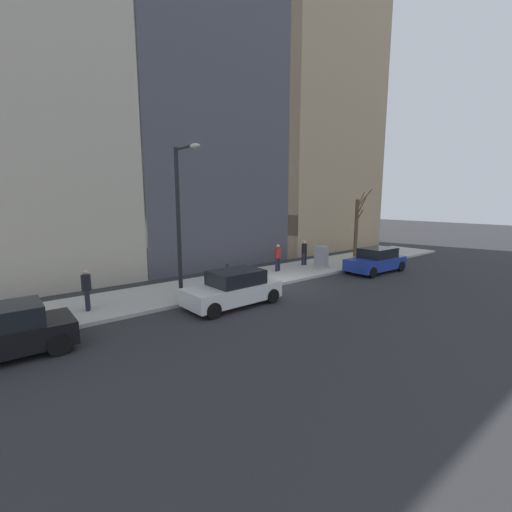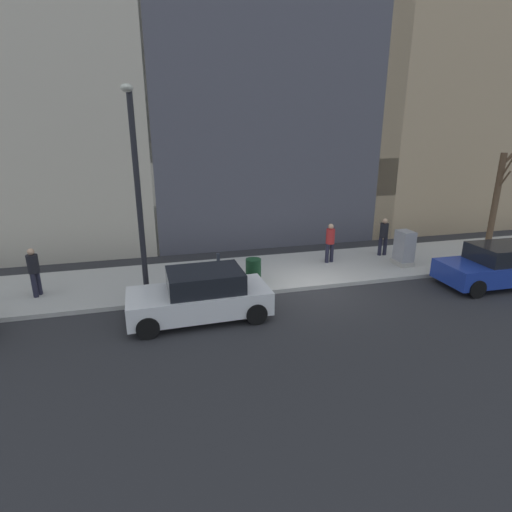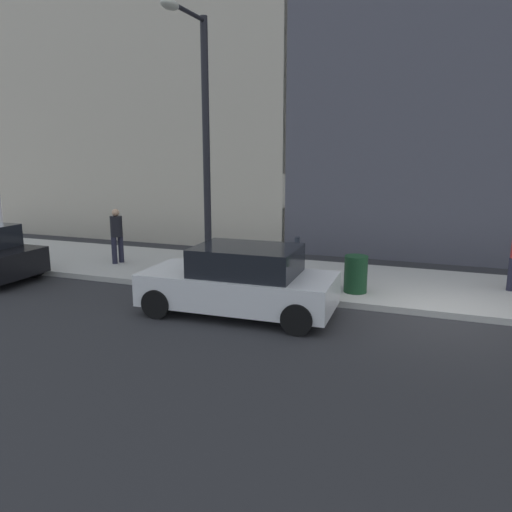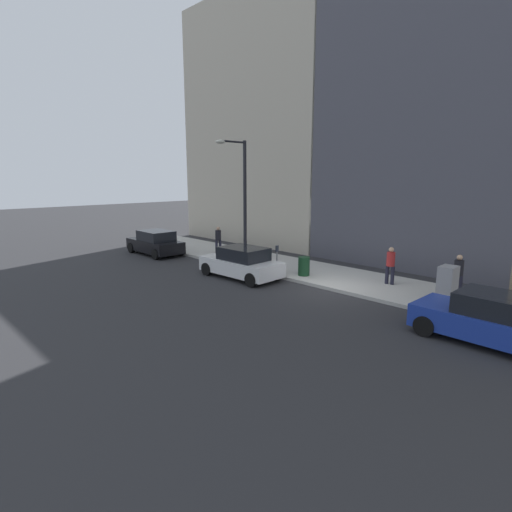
{
  "view_description": "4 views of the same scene",
  "coord_description": "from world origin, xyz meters",
  "px_view_note": "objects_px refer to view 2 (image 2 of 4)",
  "views": [
    {
      "loc": [
        -12.86,
        12.39,
        4.53
      ],
      "look_at": [
        -0.02,
        1.97,
        1.78
      ],
      "focal_mm": 24.0,
      "sensor_mm": 36.0,
      "label": 1
    },
    {
      "loc": [
        -12.33,
        5.39,
        5.5
      ],
      "look_at": [
        -0.17,
        2.18,
        1.51
      ],
      "focal_mm": 28.0,
      "sensor_mm": 36.0,
      "label": 2
    },
    {
      "loc": [
        -10.94,
        0.2,
        3.57
      ],
      "look_at": [
        0.86,
        4.56,
        0.86
      ],
      "focal_mm": 35.0,
      "sensor_mm": 36.0,
      "label": 3
    },
    {
      "loc": [
        -13.87,
        -9.77,
        4.82
      ],
      "look_at": [
        -0.22,
        4.15,
        0.95
      ],
      "focal_mm": 28.0,
      "sensor_mm": 36.0,
      "label": 4
    }
  ],
  "objects_px": {
    "streetlamp": "(137,181)",
    "pedestrian_midblock": "(330,241)",
    "bare_tree": "(497,197)",
    "office_tower_right": "(11,64)",
    "pedestrian_near_meter": "(384,235)",
    "office_block_center": "(252,45)",
    "parked_car_blue": "(498,266)",
    "parking_meter": "(218,268)",
    "pedestrian_far_corner": "(34,269)",
    "parked_car_white": "(201,295)",
    "utility_box": "(404,248)",
    "trash_bin": "(253,271)"
  },
  "relations": [
    {
      "from": "parking_meter",
      "to": "pedestrian_far_corner",
      "type": "distance_m",
      "value": 6.09
    },
    {
      "from": "pedestrian_near_meter",
      "to": "office_block_center",
      "type": "distance_m",
      "value": 13.04
    },
    {
      "from": "pedestrian_near_meter",
      "to": "parked_car_white",
      "type": "bearing_deg",
      "value": 31.17
    },
    {
      "from": "parking_meter",
      "to": "office_block_center",
      "type": "height_order",
      "value": "office_block_center"
    },
    {
      "from": "pedestrian_far_corner",
      "to": "pedestrian_near_meter",
      "type": "bearing_deg",
      "value": 114.03
    },
    {
      "from": "parking_meter",
      "to": "pedestrian_near_meter",
      "type": "height_order",
      "value": "pedestrian_near_meter"
    },
    {
      "from": "parked_car_blue",
      "to": "utility_box",
      "type": "xyz_separation_m",
      "value": [
        2.53,
        2.23,
        0.11
      ]
    },
    {
      "from": "parked_car_white",
      "to": "office_tower_right",
      "type": "relative_size",
      "value": 0.25
    },
    {
      "from": "parked_car_blue",
      "to": "utility_box",
      "type": "relative_size",
      "value": 2.96
    },
    {
      "from": "pedestrian_midblock",
      "to": "pedestrian_far_corner",
      "type": "bearing_deg",
      "value": -8.18
    },
    {
      "from": "streetlamp",
      "to": "pedestrian_midblock",
      "type": "bearing_deg",
      "value": -74.43
    },
    {
      "from": "bare_tree",
      "to": "pedestrian_midblock",
      "type": "xyz_separation_m",
      "value": [
        -0.22,
        8.38,
        -1.43
      ]
    },
    {
      "from": "trash_bin",
      "to": "pedestrian_midblock",
      "type": "relative_size",
      "value": 0.54
    },
    {
      "from": "parked_car_white",
      "to": "pedestrian_midblock",
      "type": "bearing_deg",
      "value": -60.33
    },
    {
      "from": "pedestrian_near_meter",
      "to": "pedestrian_midblock",
      "type": "bearing_deg",
      "value": 13.76
    },
    {
      "from": "utility_box",
      "to": "bare_tree",
      "type": "xyz_separation_m",
      "value": [
        1.28,
        -5.56,
        1.67
      ]
    },
    {
      "from": "bare_tree",
      "to": "pedestrian_far_corner",
      "type": "distance_m",
      "value": 19.47
    },
    {
      "from": "streetlamp",
      "to": "parked_car_white",
      "type": "bearing_deg",
      "value": -132.6
    },
    {
      "from": "parking_meter",
      "to": "office_tower_right",
      "type": "distance_m",
      "value": 16.09
    },
    {
      "from": "parking_meter",
      "to": "utility_box",
      "type": "relative_size",
      "value": 0.94
    },
    {
      "from": "bare_tree",
      "to": "office_tower_right",
      "type": "bearing_deg",
      "value": 66.68
    },
    {
      "from": "pedestrian_midblock",
      "to": "office_tower_right",
      "type": "xyz_separation_m",
      "value": [
        9.58,
        13.32,
        7.52
      ]
    },
    {
      "from": "parked_car_white",
      "to": "utility_box",
      "type": "height_order",
      "value": "utility_box"
    },
    {
      "from": "streetlamp",
      "to": "bare_tree",
      "type": "relative_size",
      "value": 1.27
    },
    {
      "from": "streetlamp",
      "to": "pedestrian_midblock",
      "type": "distance_m",
      "value": 8.27
    },
    {
      "from": "pedestrian_near_meter",
      "to": "bare_tree",
      "type": "bearing_deg",
      "value": -174.3
    },
    {
      "from": "utility_box",
      "to": "pedestrian_near_meter",
      "type": "height_order",
      "value": "pedestrian_near_meter"
    },
    {
      "from": "bare_tree",
      "to": "office_block_center",
      "type": "relative_size",
      "value": 0.26
    },
    {
      "from": "streetlamp",
      "to": "trash_bin",
      "type": "bearing_deg",
      "value": -80.71
    },
    {
      "from": "bare_tree",
      "to": "office_tower_right",
      "type": "relative_size",
      "value": 0.3
    },
    {
      "from": "parked_car_blue",
      "to": "bare_tree",
      "type": "height_order",
      "value": "bare_tree"
    },
    {
      "from": "utility_box",
      "to": "bare_tree",
      "type": "height_order",
      "value": "bare_tree"
    },
    {
      "from": "parked_car_white",
      "to": "trash_bin",
      "type": "height_order",
      "value": "parked_car_white"
    },
    {
      "from": "bare_tree",
      "to": "pedestrian_near_meter",
      "type": "relative_size",
      "value": 3.09
    },
    {
      "from": "pedestrian_near_meter",
      "to": "office_tower_right",
      "type": "height_order",
      "value": "office_tower_right"
    },
    {
      "from": "parked_car_white",
      "to": "pedestrian_midblock",
      "type": "xyz_separation_m",
      "value": [
        3.55,
        -5.85,
        0.35
      ]
    },
    {
      "from": "trash_bin",
      "to": "office_block_center",
      "type": "xyz_separation_m",
      "value": [
        10.59,
        -2.67,
        9.37
      ]
    },
    {
      "from": "office_tower_right",
      "to": "parked_car_blue",
      "type": "bearing_deg",
      "value": -125.61
    },
    {
      "from": "pedestrian_near_meter",
      "to": "office_block_center",
      "type": "bearing_deg",
      "value": -60.31
    },
    {
      "from": "parked_car_white",
      "to": "parking_meter",
      "type": "distance_m",
      "value": 1.85
    },
    {
      "from": "pedestrian_far_corner",
      "to": "office_tower_right",
      "type": "bearing_deg",
      "value": -148.01
    },
    {
      "from": "parked_car_white",
      "to": "streetlamp",
      "type": "distance_m",
      "value": 3.93
    },
    {
      "from": "parked_car_blue",
      "to": "pedestrian_near_meter",
      "type": "bearing_deg",
      "value": 32.01
    },
    {
      "from": "pedestrian_near_meter",
      "to": "office_tower_right",
      "type": "xyz_separation_m",
      "value": [
        9.25,
        16.04,
        7.52
      ]
    },
    {
      "from": "pedestrian_near_meter",
      "to": "parking_meter",
      "type": "bearing_deg",
      "value": 22.95
    },
    {
      "from": "pedestrian_midblock",
      "to": "pedestrian_near_meter",
      "type": "bearing_deg",
      "value": 174.71
    },
    {
      "from": "pedestrian_far_corner",
      "to": "office_block_center",
      "type": "height_order",
      "value": "office_block_center"
    },
    {
      "from": "office_tower_right",
      "to": "parked_car_white",
      "type": "bearing_deg",
      "value": -150.34
    },
    {
      "from": "parked_car_blue",
      "to": "bare_tree",
      "type": "relative_size",
      "value": 0.83
    },
    {
      "from": "parking_meter",
      "to": "office_block_center",
      "type": "relative_size",
      "value": 0.07
    }
  ]
}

